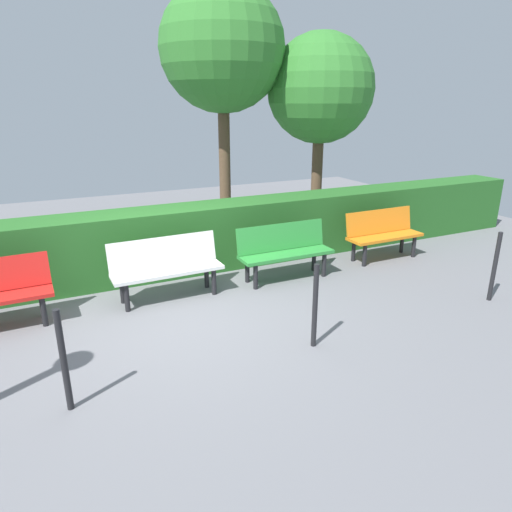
{
  "coord_description": "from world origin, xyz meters",
  "views": [
    {
      "loc": [
        1.43,
        5.32,
        2.67
      ],
      "look_at": [
        -1.26,
        -0.28,
        0.55
      ],
      "focal_mm": 31.78,
      "sensor_mm": 36.0,
      "label": 1
    }
  ],
  "objects_px": {
    "bench_green": "(284,249)",
    "tree_near": "(320,90)",
    "tree_mid": "(222,49)",
    "bench_white": "(166,265)",
    "bench_orange": "(383,232)"
  },
  "relations": [
    {
      "from": "bench_white",
      "to": "tree_near",
      "type": "xyz_separation_m",
      "value": [
        -4.07,
        -2.46,
        2.43
      ]
    },
    {
      "from": "bench_green",
      "to": "tree_near",
      "type": "height_order",
      "value": "tree_near"
    },
    {
      "from": "bench_green",
      "to": "bench_white",
      "type": "height_order",
      "value": "same"
    },
    {
      "from": "bench_white",
      "to": "tree_near",
      "type": "relative_size",
      "value": 0.39
    },
    {
      "from": "bench_orange",
      "to": "tree_near",
      "type": "xyz_separation_m",
      "value": [
        -0.15,
        -2.43,
        2.43
      ]
    },
    {
      "from": "bench_green",
      "to": "tree_near",
      "type": "relative_size",
      "value": 0.38
    },
    {
      "from": "tree_near",
      "to": "bench_green",
      "type": "bearing_deg",
      "value": 48.89
    },
    {
      "from": "bench_green",
      "to": "tree_mid",
      "type": "xyz_separation_m",
      "value": [
        -0.23,
        -3.03,
        3.16
      ]
    },
    {
      "from": "bench_orange",
      "to": "tree_mid",
      "type": "bearing_deg",
      "value": -58.53
    },
    {
      "from": "bench_green",
      "to": "tree_mid",
      "type": "distance_m",
      "value": 4.38
    },
    {
      "from": "bench_orange",
      "to": "bench_green",
      "type": "bearing_deg",
      "value": 2.46
    },
    {
      "from": "bench_orange",
      "to": "tree_mid",
      "type": "relative_size",
      "value": 0.29
    },
    {
      "from": "bench_green",
      "to": "tree_mid",
      "type": "relative_size",
      "value": 0.31
    },
    {
      "from": "bench_orange",
      "to": "bench_white",
      "type": "height_order",
      "value": "same"
    },
    {
      "from": "bench_orange",
      "to": "bench_white",
      "type": "xyz_separation_m",
      "value": [
        3.92,
        0.03,
        0.0
      ]
    }
  ]
}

